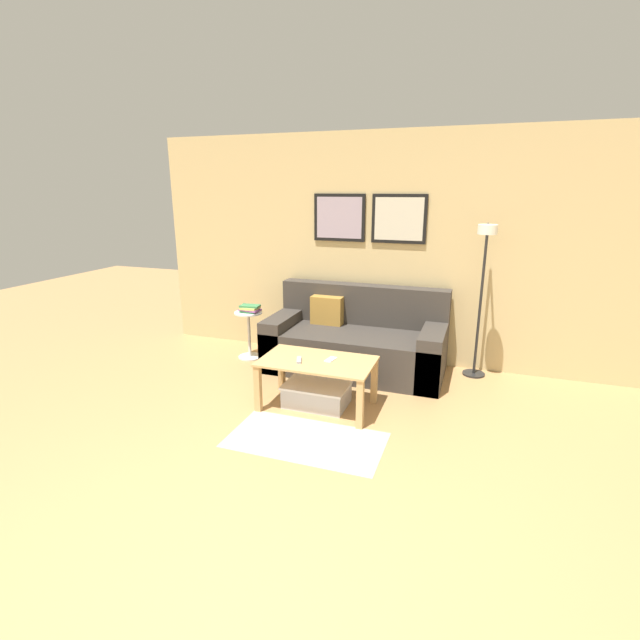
{
  "coord_description": "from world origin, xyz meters",
  "views": [
    {
      "loc": [
        1.03,
        -1.55,
        1.95
      ],
      "look_at": [
        -0.26,
        2.08,
        0.85
      ],
      "focal_mm": 26.0,
      "sensor_mm": 36.0,
      "label": 1
    }
  ],
  "objects_px": {
    "floor_lamp": "(483,278)",
    "book_stack": "(250,309)",
    "storage_bin": "(317,394)",
    "couch": "(356,343)",
    "side_table": "(249,331)",
    "cell_phone": "(331,359)",
    "coffee_table": "(317,369)",
    "remote_control": "(299,360)"
  },
  "relations": [
    {
      "from": "floor_lamp",
      "to": "book_stack",
      "type": "xyz_separation_m",
      "value": [
        -2.52,
        -0.17,
        -0.49
      ]
    },
    {
      "from": "storage_bin",
      "to": "book_stack",
      "type": "distance_m",
      "value": 1.56
    },
    {
      "from": "couch",
      "to": "floor_lamp",
      "type": "xyz_separation_m",
      "value": [
        1.26,
        0.09,
        0.78
      ]
    },
    {
      "from": "storage_bin",
      "to": "side_table",
      "type": "distance_m",
      "value": 1.51
    },
    {
      "from": "cell_phone",
      "to": "couch",
      "type": "bearing_deg",
      "value": 101.79
    },
    {
      "from": "storage_bin",
      "to": "coffee_table",
      "type": "bearing_deg",
      "value": -63.47
    },
    {
      "from": "couch",
      "to": "storage_bin",
      "type": "relative_size",
      "value": 3.24
    },
    {
      "from": "remote_control",
      "to": "couch",
      "type": "bearing_deg",
      "value": 58.04
    },
    {
      "from": "storage_bin",
      "to": "book_stack",
      "type": "height_order",
      "value": "book_stack"
    },
    {
      "from": "coffee_table",
      "to": "remote_control",
      "type": "xyz_separation_m",
      "value": [
        -0.15,
        -0.07,
        0.09
      ]
    },
    {
      "from": "storage_bin",
      "to": "book_stack",
      "type": "bearing_deg",
      "value": 141.69
    },
    {
      "from": "cell_phone",
      "to": "floor_lamp",
      "type": "bearing_deg",
      "value": 50.95
    },
    {
      "from": "coffee_table",
      "to": "side_table",
      "type": "height_order",
      "value": "side_table"
    },
    {
      "from": "floor_lamp",
      "to": "book_stack",
      "type": "bearing_deg",
      "value": -176.2
    },
    {
      "from": "couch",
      "to": "side_table",
      "type": "bearing_deg",
      "value": -176.76
    },
    {
      "from": "couch",
      "to": "coffee_table",
      "type": "xyz_separation_m",
      "value": [
        -0.08,
        -1.03,
        0.07
      ]
    },
    {
      "from": "remote_control",
      "to": "side_table",
      "type": "bearing_deg",
      "value": 115.44
    },
    {
      "from": "coffee_table",
      "to": "side_table",
      "type": "bearing_deg",
      "value": 141.53
    },
    {
      "from": "storage_bin",
      "to": "floor_lamp",
      "type": "distance_m",
      "value": 2.0
    },
    {
      "from": "storage_bin",
      "to": "remote_control",
      "type": "bearing_deg",
      "value": -138.8
    },
    {
      "from": "coffee_table",
      "to": "floor_lamp",
      "type": "height_order",
      "value": "floor_lamp"
    },
    {
      "from": "book_stack",
      "to": "side_table",
      "type": "bearing_deg",
      "value": 175.42
    },
    {
      "from": "side_table",
      "to": "book_stack",
      "type": "distance_m",
      "value": 0.27
    },
    {
      "from": "storage_bin",
      "to": "floor_lamp",
      "type": "xyz_separation_m",
      "value": [
        1.36,
        1.08,
        0.99
      ]
    },
    {
      "from": "coffee_table",
      "to": "book_stack",
      "type": "xyz_separation_m",
      "value": [
        -1.17,
        0.95,
        0.23
      ]
    },
    {
      "from": "couch",
      "to": "cell_phone",
      "type": "xyz_separation_m",
      "value": [
        0.03,
        -0.97,
        0.15
      ]
    },
    {
      "from": "remote_control",
      "to": "cell_phone",
      "type": "bearing_deg",
      "value": 5.54
    },
    {
      "from": "storage_bin",
      "to": "cell_phone",
      "type": "bearing_deg",
      "value": 5.65
    },
    {
      "from": "storage_bin",
      "to": "side_table",
      "type": "height_order",
      "value": "side_table"
    },
    {
      "from": "floor_lamp",
      "to": "remote_control",
      "type": "xyz_separation_m",
      "value": [
        -1.49,
        -1.19,
        -0.62
      ]
    },
    {
      "from": "side_table",
      "to": "remote_control",
      "type": "distance_m",
      "value": 1.48
    },
    {
      "from": "storage_bin",
      "to": "floor_lamp",
      "type": "height_order",
      "value": "floor_lamp"
    },
    {
      "from": "floor_lamp",
      "to": "side_table",
      "type": "xyz_separation_m",
      "value": [
        -2.54,
        -0.17,
        -0.76
      ]
    },
    {
      "from": "couch",
      "to": "floor_lamp",
      "type": "relative_size",
      "value": 1.18
    },
    {
      "from": "coffee_table",
      "to": "couch",
      "type": "bearing_deg",
      "value": 85.49
    },
    {
      "from": "cell_phone",
      "to": "remote_control",
      "type": "bearing_deg",
      "value": -144.22
    },
    {
      "from": "book_stack",
      "to": "cell_phone",
      "type": "height_order",
      "value": "book_stack"
    },
    {
      "from": "storage_bin",
      "to": "floor_lamp",
      "type": "relative_size",
      "value": 0.36
    },
    {
      "from": "storage_bin",
      "to": "cell_phone",
      "type": "height_order",
      "value": "cell_phone"
    },
    {
      "from": "floor_lamp",
      "to": "remote_control",
      "type": "distance_m",
      "value": 2.01
    },
    {
      "from": "coffee_table",
      "to": "floor_lamp",
      "type": "distance_m",
      "value": 1.89
    },
    {
      "from": "floor_lamp",
      "to": "cell_phone",
      "type": "distance_m",
      "value": 1.75
    }
  ]
}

